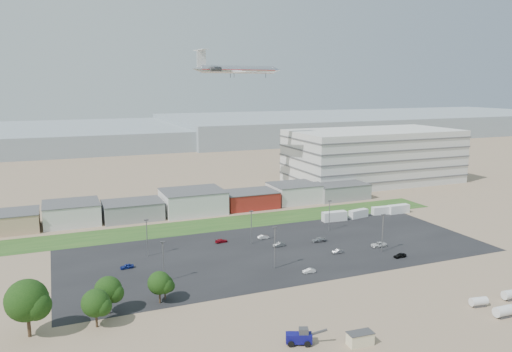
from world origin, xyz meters
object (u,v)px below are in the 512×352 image
telehandler (299,336)px  parked_car_13 (309,271)px  tree_far_left (27,305)px  parked_car_0 (379,244)px  parked_car_1 (338,251)px  parked_car_6 (221,241)px  box_trailer_a (334,216)px  parked_car_12 (318,240)px  storage_tank_nw (479,301)px  parked_car_2 (400,255)px  parked_car_7 (279,245)px  parked_car_11 (263,237)px  portable_shed (360,339)px  airliner (238,69)px  parked_car_5 (127,266)px

telehandler → parked_car_13: 35.26m
tree_far_left → parked_car_13: size_ratio=3.85×
parked_car_0 → parked_car_1: (-14.11, -0.50, -0.10)m
parked_car_13 → parked_car_6: bearing=-154.7°
box_trailer_a → tree_far_left: bearing=-149.9°
parked_car_12 → parked_car_0: bearing=57.2°
telehandler → storage_tank_nw: (42.59, -0.48, -0.48)m
parked_car_12 → parked_car_13: (-14.45, -21.02, -0.10)m
storage_tank_nw → parked_car_2: (3.98, 31.05, -0.47)m
parked_car_12 → storage_tank_nw: bearing=15.3°
parked_car_7 → parked_car_12: bearing=82.4°
parked_car_0 → parked_car_11: bearing=-122.6°
parked_car_7 → parked_car_13: bearing=-10.0°
portable_shed → telehandler: (-10.20, 4.36, 0.36)m
box_trailer_a → tree_far_left: (-94.75, -47.75, 4.70)m
parked_car_12 → parked_car_13: 25.51m
tree_far_left → parked_car_7: 72.05m
portable_shed → parked_car_7: 56.77m
airliner → parked_car_0: size_ratio=8.66×
box_trailer_a → parked_car_13: size_ratio=2.64×
tree_far_left → parked_car_13: tree_far_left is taller
airliner → parked_car_12: airliner is taller
telehandler → storage_tank_nw: 42.60m
airliner → parked_car_0: bearing=-86.5°
parked_car_13 → parked_car_2: bearing=94.3°
parked_car_5 → parked_car_12: parked_car_12 is taller
airliner → parked_car_7: (-14.82, -73.05, -51.90)m
parked_car_7 → parked_car_11: size_ratio=1.04×
telehandler → airliner: bearing=97.0°
box_trailer_a → parked_car_5: bearing=-162.1°
tree_far_left → airliner: bearing=52.1°
telehandler → airliner: (34.81, 124.61, 50.93)m
portable_shed → parked_car_5: bearing=124.6°
parked_car_1 → parked_car_11: (-13.91, 20.15, 0.02)m
parked_car_0 → portable_shed: bearing=-36.8°
portable_shed → parked_car_12: size_ratio=1.09×
tree_far_left → portable_shed: bearing=-25.1°
parked_car_5 → parked_car_11: 43.28m
parked_car_0 → parked_car_7: size_ratio=1.29×
parked_car_2 → tree_far_left: bearing=-88.0°
telehandler → parked_car_12: 60.74m
telehandler → parked_car_5: bearing=137.6°
portable_shed → parked_car_1: bearing=66.2°
box_trailer_a → parked_car_2: size_ratio=2.35×
parked_car_0 → parked_car_13: bearing=-67.5°
portable_shed → airliner: 140.96m
box_trailer_a → parked_car_5: size_ratio=2.51×
telehandler → box_trailer_a: size_ratio=0.87×
portable_shed → parked_car_12: portable_shed is taller
parked_car_1 → parked_car_13: parked_car_1 is taller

